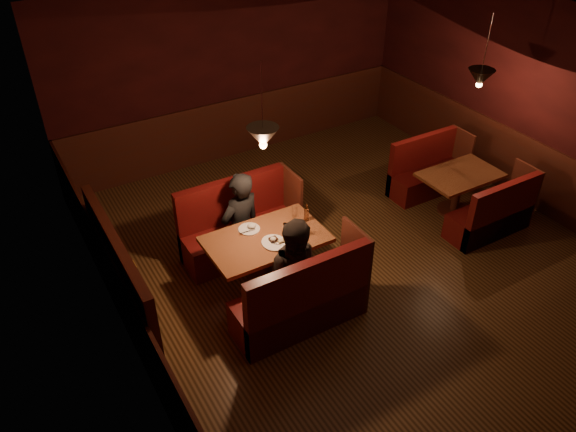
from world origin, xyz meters
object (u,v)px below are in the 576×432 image
second_bench_far (426,174)px  diner_b (300,258)px  main_bench_far (239,231)px  main_table (267,249)px  second_bench_near (493,217)px  second_table (459,184)px  diner_a (240,207)px  main_bench_near (303,304)px

second_bench_far → diner_b: diner_b is taller
main_bench_far → diner_b: bearing=-86.8°
main_table → second_bench_near: (3.18, -0.63, -0.29)m
second_table → diner_a: bearing=169.5°
main_bench_near → diner_a: size_ratio=0.94×
main_bench_near → second_bench_near: 3.17m
main_table → main_bench_near: bearing=-88.9°
main_table → second_table: 3.15m
main_bench_far → main_bench_near: bearing=-90.0°
second_bench_near → diner_b: size_ratio=0.77×
diner_a → main_bench_far: bearing=-119.1°
second_bench_far → second_bench_near: 1.35m
main_table → main_bench_far: main_bench_far is taller
main_bench_far → main_bench_near: same height
main_bench_near → diner_a: (-0.05, 1.43, 0.48)m
second_bench_far → diner_b: 3.39m
main_bench_far → second_bench_far: 3.16m
second_table → second_bench_far: 0.70m
second_table → second_bench_near: (0.03, -0.67, -0.19)m
second_bench_near → diner_a: 3.49m
main_bench_far → second_bench_near: 3.47m
main_bench_near → second_table: bearing=15.0°
diner_b → main_bench_near: bearing=-88.3°
diner_a → diner_b: size_ratio=1.01×
diner_a → diner_b: (0.12, -1.22, -0.01)m
second_table → diner_b: size_ratio=0.70×
main_table → second_table: bearing=0.8°
main_bench_far → second_table: (3.14, -0.75, 0.14)m
second_bench_near → diner_b: bearing=179.2°
second_table → diner_a: size_ratio=0.69×
main_table → diner_a: size_ratio=0.86×
second_table → main_bench_near: bearing=-165.0°
main_bench_far → main_bench_near: 1.59m
second_table → second_bench_far: (0.03, 0.67, -0.19)m
diner_b → main_bench_far: bearing=114.9°
second_bench_far → second_bench_near: bearing=-90.0°
main_table → second_table: (3.15, 0.04, -0.11)m
main_bench_far → main_bench_near: size_ratio=1.00×
main_table → second_bench_far: bearing=12.7°
second_bench_far → diner_a: 3.25m
main_table → main_bench_near: size_ratio=0.91×
main_table → second_bench_far: 3.27m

